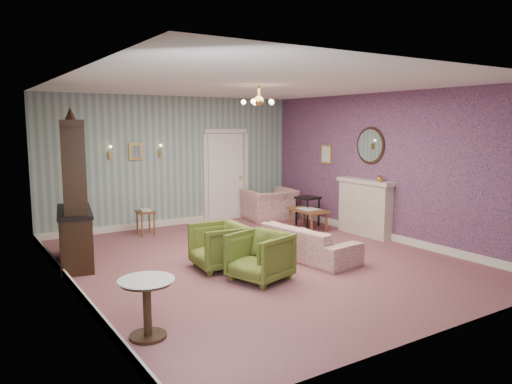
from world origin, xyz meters
TOP-DOWN VIEW (x-y plane):
  - floor at (0.00, 0.00)m, footprint 7.00×7.00m
  - ceiling at (0.00, 0.00)m, footprint 7.00×7.00m
  - wall_back at (0.00, 3.50)m, footprint 6.00×0.00m
  - wall_front at (0.00, -3.50)m, footprint 6.00×0.00m
  - wall_left at (-3.00, 0.00)m, footprint 0.00×7.00m
  - wall_right at (3.00, 0.00)m, footprint 0.00×7.00m
  - wall_right_floral at (2.98, 0.00)m, footprint 0.00×7.00m
  - door at (1.30, 3.46)m, footprint 1.12×0.12m
  - olive_chair_a at (-0.58, -0.92)m, footprint 0.91×0.94m
  - olive_chair_b at (-0.50, -0.66)m, footprint 0.80×0.83m
  - olive_chair_c at (-0.80, -0.06)m, footprint 0.79×0.83m
  - sofa_chintz at (0.75, -0.32)m, footprint 0.81×1.98m
  - wingback_chair at (2.13, 2.81)m, footprint 1.20×0.85m
  - dresser at (-2.65, 1.41)m, footprint 0.79×1.56m
  - fireplace at (2.86, 0.40)m, footprint 0.30×1.40m
  - mantel_vase at (2.84, 0.00)m, footprint 0.15×0.15m
  - oval_mirror at (2.96, 0.40)m, footprint 0.04×0.76m
  - framed_print at (2.97, 1.75)m, footprint 0.04×0.34m
  - coffee_table at (2.21, 1.44)m, footprint 0.51×0.91m
  - side_table_black at (2.45, 1.76)m, footprint 0.49×0.49m
  - pedestal_table at (-2.65, -1.90)m, footprint 0.72×0.72m
  - nesting_table at (-0.94, 2.85)m, footprint 0.35×0.44m
  - gilt_mirror_back at (-0.90, 3.46)m, footprint 0.28×0.06m
  - sconce_left at (-1.45, 3.44)m, footprint 0.16×0.12m
  - sconce_right at (-0.35, 3.44)m, footprint 0.16×0.12m
  - chandelier at (0.00, 0.00)m, footprint 0.56×0.56m
  - burgundy_cushion at (2.08, 2.66)m, footprint 0.41×0.28m

SIDE VIEW (x-z plane):
  - floor at x=0.00m, z-range 0.00..0.00m
  - coffee_table at x=2.21m, z-range 0.00..0.46m
  - nesting_table at x=-0.94m, z-range 0.00..0.55m
  - pedestal_table at x=-2.65m, z-range 0.00..0.66m
  - side_table_black at x=2.45m, z-range 0.00..0.67m
  - olive_chair_b at x=-0.50m, z-range 0.00..0.68m
  - sofa_chintz at x=0.75m, z-range 0.00..0.75m
  - olive_chair_a at x=-0.58m, z-range 0.00..0.79m
  - olive_chair_c at x=-0.80m, z-range 0.00..0.79m
  - burgundy_cushion at x=2.08m, z-range 0.28..0.68m
  - wingback_chair at x=2.13m, z-range 0.00..0.99m
  - fireplace at x=2.86m, z-range 0.00..1.16m
  - door at x=1.30m, z-range 0.00..2.16m
  - mantel_vase at x=2.84m, z-range 1.16..1.31m
  - dresser at x=-2.65m, z-range 0.00..2.49m
  - wall_back at x=0.00m, z-range -1.55..4.45m
  - wall_front at x=0.00m, z-range -1.55..4.45m
  - wall_left at x=-3.00m, z-range -2.05..4.95m
  - wall_right at x=3.00m, z-range -2.05..4.95m
  - wall_right_floral at x=2.98m, z-range -2.05..4.95m
  - framed_print at x=2.97m, z-range 1.39..1.81m
  - gilt_mirror_back at x=-0.90m, z-range 1.52..1.88m
  - sconce_left at x=-1.45m, z-range 1.55..1.85m
  - sconce_right at x=-0.35m, z-range 1.55..1.85m
  - oval_mirror at x=2.96m, z-range 1.43..2.27m
  - chandelier at x=0.00m, z-range 2.45..2.81m
  - ceiling at x=0.00m, z-range 2.90..2.90m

